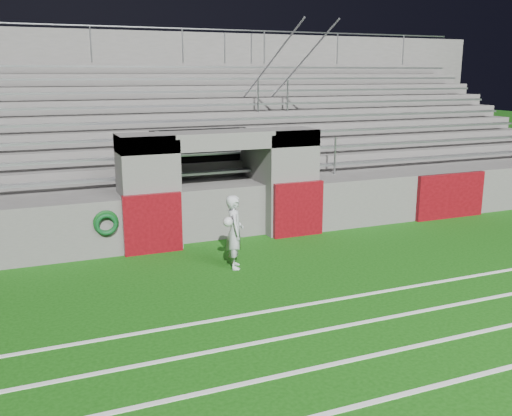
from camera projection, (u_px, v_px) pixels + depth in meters
name	position (u px, v px, depth m)	size (l,w,h in m)	color
ground	(283.00, 285.00, 10.79)	(90.00, 90.00, 0.00)	#12490C
stadium_structure	(173.00, 154.00, 17.61)	(26.00, 8.48, 5.42)	#595754
goalkeeper_with_ball	(235.00, 232.00, 11.62)	(0.54, 0.63, 1.53)	#B9BEC3
hose_coil	(106.00, 223.00, 12.19)	(0.54, 0.15, 0.54)	#0D4415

